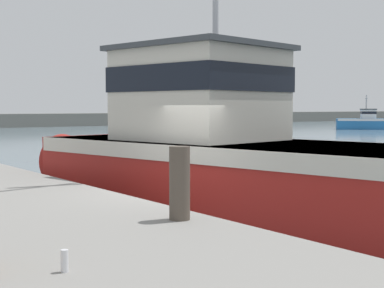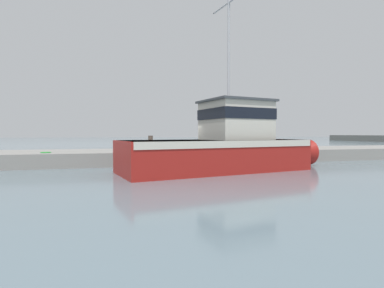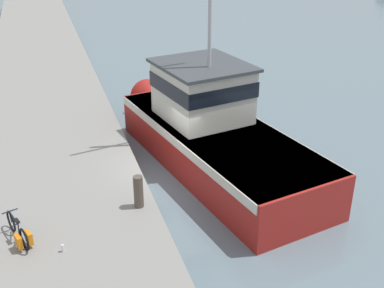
# 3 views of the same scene
# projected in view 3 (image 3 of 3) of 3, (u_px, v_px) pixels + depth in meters

# --- Properties ---
(ground_plane) EXTENTS (320.00, 320.00, 0.00)m
(ground_plane) POSITION_uv_depth(u_px,v_px,m) (169.00, 184.00, 17.78)
(ground_plane) COLOR slate
(dock_pier) EXTENTS (5.75, 80.00, 0.86)m
(dock_pier) POSITION_uv_depth(u_px,v_px,m) (58.00, 190.00, 16.51)
(dock_pier) COLOR gray
(dock_pier) RESTS_ON ground_plane
(fishing_boat_main) EXTENTS (5.59, 12.39, 10.94)m
(fishing_boat_main) POSITION_uv_depth(u_px,v_px,m) (211.00, 129.00, 18.71)
(fishing_boat_main) COLOR maroon
(fishing_boat_main) RESTS_ON ground_plane
(bicycle_touring) EXTENTS (0.77, 1.62, 0.71)m
(bicycle_touring) POSITION_uv_depth(u_px,v_px,m) (20.00, 233.00, 13.06)
(bicycle_touring) COLOR black
(bicycle_touring) RESTS_ON dock_pier
(mooring_post) EXTENTS (0.30, 0.30, 1.04)m
(mooring_post) POSITION_uv_depth(u_px,v_px,m) (138.00, 192.00, 14.61)
(mooring_post) COLOR #51473D
(mooring_post) RESTS_ON dock_pier
(water_bottle_on_curb) EXTENTS (0.07, 0.07, 0.22)m
(water_bottle_on_curb) POSITION_uv_depth(u_px,v_px,m) (63.00, 248.00, 12.80)
(water_bottle_on_curb) COLOR silver
(water_bottle_on_curb) RESTS_ON dock_pier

